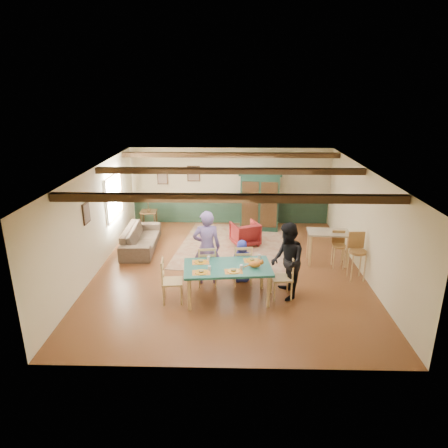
{
  "coord_description": "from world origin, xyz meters",
  "views": [
    {
      "loc": [
        0.11,
        -9.78,
        4.62
      ],
      "look_at": [
        -0.14,
        0.43,
        1.15
      ],
      "focal_mm": 32.0,
      "sensor_mm": 36.0,
      "label": 1
    }
  ],
  "objects_px": {
    "dining_chair_far_right": "(242,264)",
    "table_lamp": "(148,202)",
    "dining_chair_end_left": "(172,280)",
    "person_man": "(207,248)",
    "bar_stool_right": "(357,257)",
    "person_woman": "(287,261)",
    "person_child": "(242,261)",
    "dining_chair_end_right": "(282,277)",
    "cat": "(255,264)",
    "counter_table": "(327,248)",
    "dining_chair_far_left": "(207,265)",
    "bar_stool_left": "(338,250)",
    "dining_table": "(227,283)",
    "armchair": "(245,234)",
    "end_table": "(149,220)",
    "armoire": "(260,201)",
    "sofa": "(141,238)"
  },
  "relations": [
    {
      "from": "dining_chair_far_right",
      "to": "table_lamp",
      "type": "bearing_deg",
      "value": -57.36
    },
    {
      "from": "table_lamp",
      "to": "dining_chair_end_left",
      "type": "bearing_deg",
      "value": -72.58
    },
    {
      "from": "person_man",
      "to": "bar_stool_right",
      "type": "xyz_separation_m",
      "value": [
        3.77,
        0.28,
        -0.33
      ]
    },
    {
      "from": "person_woman",
      "to": "person_child",
      "type": "bearing_deg",
      "value": -133.26
    },
    {
      "from": "dining_chair_end_right",
      "to": "bar_stool_right",
      "type": "distance_m",
      "value": 2.23
    },
    {
      "from": "dining_chair_far_right",
      "to": "cat",
      "type": "distance_m",
      "value": 0.99
    },
    {
      "from": "dining_chair_far_right",
      "to": "counter_table",
      "type": "distance_m",
      "value": 2.67
    },
    {
      "from": "dining_chair_far_left",
      "to": "dining_chair_end_left",
      "type": "relative_size",
      "value": 1.0
    },
    {
      "from": "bar_stool_left",
      "to": "dining_chair_far_left",
      "type": "bearing_deg",
      "value": -159.77
    },
    {
      "from": "bar_stool_left",
      "to": "person_child",
      "type": "bearing_deg",
      "value": -158.02
    },
    {
      "from": "dining_table",
      "to": "counter_table",
      "type": "xyz_separation_m",
      "value": [
        2.71,
        2.06,
        0.06
      ]
    },
    {
      "from": "dining_chair_far_left",
      "to": "dining_chair_end_left",
      "type": "distance_m",
      "value": 1.13
    },
    {
      "from": "armchair",
      "to": "bar_stool_right",
      "type": "bearing_deg",
      "value": 118.04
    },
    {
      "from": "person_child",
      "to": "cat",
      "type": "bearing_deg",
      "value": 99.46
    },
    {
      "from": "cat",
      "to": "end_table",
      "type": "height_order",
      "value": "cat"
    },
    {
      "from": "dining_chair_far_right",
      "to": "armoire",
      "type": "xyz_separation_m",
      "value": [
        0.66,
        4.02,
        0.48
      ]
    },
    {
      "from": "person_woman",
      "to": "person_child",
      "type": "distance_m",
      "value": 1.32
    },
    {
      "from": "armchair",
      "to": "end_table",
      "type": "xyz_separation_m",
      "value": [
        -3.27,
        1.34,
        -0.03
      ]
    },
    {
      "from": "dining_chair_end_right",
      "to": "bar_stool_right",
      "type": "relative_size",
      "value": 0.86
    },
    {
      "from": "dining_chair_far_left",
      "to": "end_table",
      "type": "distance_m",
      "value": 4.62
    },
    {
      "from": "person_child",
      "to": "person_woman",
      "type": "bearing_deg",
      "value": 136.74
    },
    {
      "from": "end_table",
      "to": "bar_stool_left",
      "type": "bearing_deg",
      "value": -27.17
    },
    {
      "from": "person_man",
      "to": "bar_stool_left",
      "type": "bearing_deg",
      "value": -170.1
    },
    {
      "from": "dining_chair_end_left",
      "to": "table_lamp",
      "type": "height_order",
      "value": "table_lamp"
    },
    {
      "from": "dining_chair_end_left",
      "to": "end_table",
      "type": "xyz_separation_m",
      "value": [
        -1.53,
        4.88,
        -0.19
      ]
    },
    {
      "from": "dining_chair_far_left",
      "to": "cat",
      "type": "bearing_deg",
      "value": 139.2
    },
    {
      "from": "dining_chair_far_right",
      "to": "dining_chair_end_right",
      "type": "relative_size",
      "value": 1.0
    },
    {
      "from": "armchair",
      "to": "counter_table",
      "type": "relative_size",
      "value": 0.71
    },
    {
      "from": "dining_chair_end_left",
      "to": "end_table",
      "type": "relative_size",
      "value": 1.56
    },
    {
      "from": "counter_table",
      "to": "table_lamp",
      "type": "bearing_deg",
      "value": 153.88
    },
    {
      "from": "dining_chair_far_right",
      "to": "bar_stool_right",
      "type": "distance_m",
      "value": 2.91
    },
    {
      "from": "person_man",
      "to": "end_table",
      "type": "height_order",
      "value": "person_man"
    },
    {
      "from": "dining_chair_far_left",
      "to": "dining_table",
      "type": "bearing_deg",
      "value": 119.05
    },
    {
      "from": "person_man",
      "to": "dining_chair_end_left",
      "type": "bearing_deg",
      "value": 46.85
    },
    {
      "from": "sofa",
      "to": "counter_table",
      "type": "relative_size",
      "value": 2.04
    },
    {
      "from": "dining_chair_far_left",
      "to": "table_lamp",
      "type": "relative_size",
      "value": 1.71
    },
    {
      "from": "cat",
      "to": "armchair",
      "type": "xyz_separation_m",
      "value": [
        -0.12,
        3.46,
        -0.55
      ]
    },
    {
      "from": "counter_table",
      "to": "bar_stool_right",
      "type": "distance_m",
      "value": 1.1
    },
    {
      "from": "armchair",
      "to": "end_table",
      "type": "relative_size",
      "value": 1.2
    },
    {
      "from": "armchair",
      "to": "bar_stool_left",
      "type": "xyz_separation_m",
      "value": [
        2.47,
        -1.61,
        0.14
      ]
    },
    {
      "from": "armoire",
      "to": "bar_stool_right",
      "type": "height_order",
      "value": "armoire"
    },
    {
      "from": "counter_table",
      "to": "bar_stool_right",
      "type": "height_order",
      "value": "bar_stool_right"
    },
    {
      "from": "person_woman",
      "to": "cat",
      "type": "height_order",
      "value": "person_woman"
    },
    {
      "from": "dining_table",
      "to": "dining_chair_far_right",
      "type": "height_order",
      "value": "dining_chair_far_right"
    },
    {
      "from": "counter_table",
      "to": "bar_stool_right",
      "type": "relative_size",
      "value": 0.93
    },
    {
      "from": "bar_stool_right",
      "to": "cat",
      "type": "bearing_deg",
      "value": -158.67
    },
    {
      "from": "end_table",
      "to": "bar_stool_right",
      "type": "height_order",
      "value": "bar_stool_right"
    },
    {
      "from": "dining_chair_end_right",
      "to": "person_man",
      "type": "distance_m",
      "value": 1.95
    },
    {
      "from": "dining_table",
      "to": "bar_stool_left",
      "type": "height_order",
      "value": "bar_stool_left"
    },
    {
      "from": "cat",
      "to": "table_lamp",
      "type": "xyz_separation_m",
      "value": [
        -3.38,
        4.8,
        0.05
      ]
    }
  ]
}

